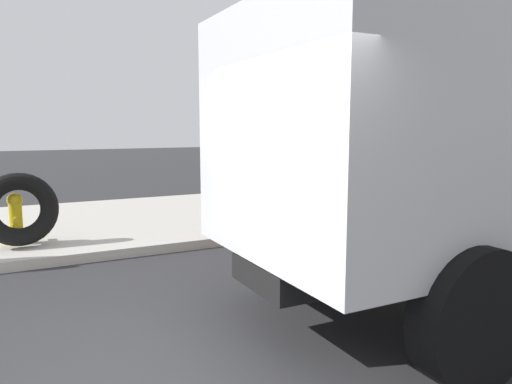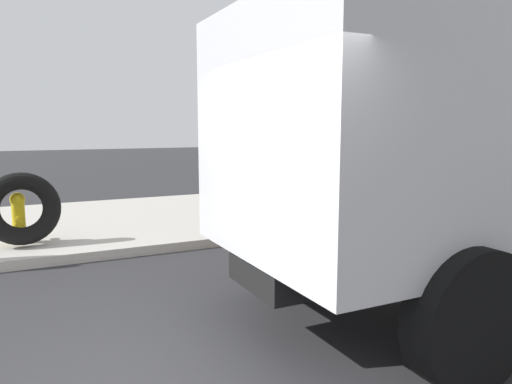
# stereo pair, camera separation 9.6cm
# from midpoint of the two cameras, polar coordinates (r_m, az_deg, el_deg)

# --- Properties ---
(sidewalk_curb) EXTENTS (36.00, 5.00, 0.15)m
(sidewalk_curb) POSITION_cam_midpoint_polar(r_m,az_deg,el_deg) (9.78, -21.47, -3.80)
(sidewalk_curb) COLOR #BCB7AD
(sidewalk_curb) RESTS_ON ground
(fire_hydrant) EXTENTS (0.22, 0.50, 0.80)m
(fire_hydrant) POSITION_cam_midpoint_polar(r_m,az_deg,el_deg) (8.26, -26.29, -2.61)
(fire_hydrant) COLOR yellow
(fire_hydrant) RESTS_ON sidewalk_curb
(loose_tire) EXTENTS (1.12, 0.59, 1.15)m
(loose_tire) POSITION_cam_midpoint_polar(r_m,az_deg,el_deg) (8.03, -25.98, -1.78)
(loose_tire) COLOR black
(loose_tire) RESTS_ON sidewalk_curb
(dump_truck_orange) EXTENTS (7.02, 2.84, 3.00)m
(dump_truck_orange) POSITION_cam_midpoint_polar(r_m,az_deg,el_deg) (6.17, 28.66, 3.67)
(dump_truck_orange) COLOR orange
(dump_truck_orange) RESTS_ON ground
(bare_tree) EXTENTS (1.53, 1.54, 4.67)m
(bare_tree) POSITION_cam_midpoint_polar(r_m,az_deg,el_deg) (9.26, 2.87, 12.00)
(bare_tree) COLOR #4C3823
(bare_tree) RESTS_ON sidewalk_curb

